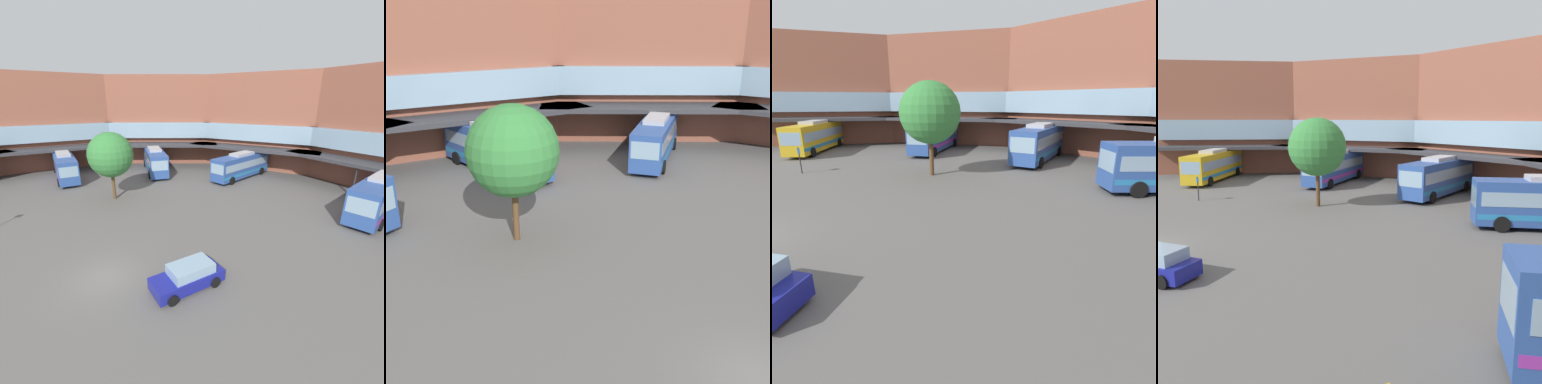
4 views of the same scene
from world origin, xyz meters
TOP-DOWN VIEW (x-y plane):
  - station_building at (0.00, 22.96)m, footprint 79.36×41.58m
  - bus_1 at (-6.77, 25.50)m, footprint 7.78×11.12m
  - bus_3 at (-25.66, 6.13)m, footprint 12.03×8.01m
  - bus_5 at (-18.24, 19.05)m, footprint 10.25×10.41m
  - plaza_tree at (-6.74, 13.02)m, footprint 4.96×4.96m
  - stop_sign_post at (-13.32, 3.58)m, footprint 0.59×0.18m

SIDE VIEW (x-z plane):
  - stop_sign_post at x=-13.32m, z-range 0.26..2.52m
  - bus_5 at x=-18.24m, z-range 0.02..3.79m
  - bus_3 at x=-25.66m, z-range 0.02..3.81m
  - bus_1 at x=-6.77m, z-range 0.02..3.88m
  - plaza_tree at x=-6.74m, z-range 1.32..8.94m
  - station_building at x=0.00m, z-range -0.26..14.63m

